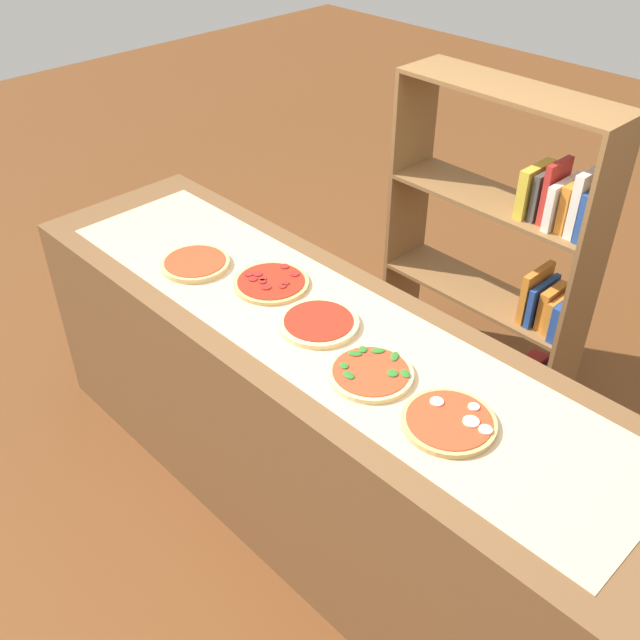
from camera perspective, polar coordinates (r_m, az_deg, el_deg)
name	(u,v)px	position (r m, az deg, el deg)	size (l,w,h in m)	color
ground_plane	(320,500)	(3.03, 0.00, -14.01)	(12.00, 12.00, 0.00)	brown
counter	(320,421)	(2.70, 0.00, -7.97)	(2.61, 0.71, 0.89)	brown
parchment_paper	(320,325)	(2.41, 0.00, -0.36)	(2.29, 0.54, 0.00)	tan
pizza_plain_0	(195,263)	(2.75, -9.81, 4.43)	(0.26, 0.26, 0.02)	#DBB26B
pizza_pepperoni_1	(271,283)	(2.61, -3.88, 2.96)	(0.27, 0.27, 0.02)	tan
pizza_plain_2	(319,323)	(2.40, -0.11, -0.22)	(0.27, 0.27, 0.02)	#E5C17F
pizza_spinach_3	(371,373)	(2.20, 4.02, -4.18)	(0.26, 0.26, 0.02)	#E5C17F
pizza_mozzarella_4	(449,422)	(2.08, 10.16, -7.89)	(0.27, 0.27, 0.02)	tan
bookshelf	(511,268)	(3.23, 14.86, 4.00)	(0.95, 0.29, 1.42)	brown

